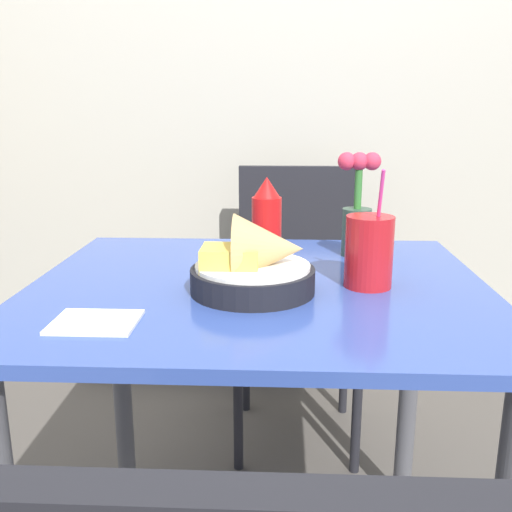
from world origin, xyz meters
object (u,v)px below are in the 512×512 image
Objects in this scene: flower_vase at (357,211)px; chair_far_window at (297,280)px; drink_cup at (369,254)px; food_basket at (257,265)px; ketchup_bottle at (267,220)px.

chair_far_window is at bearing 103.18° from flower_vase.
drink_cup is 0.96× the size of flower_vase.
food_basket is 0.22m from drink_cup.
drink_cup is (0.12, -0.76, 0.29)m from chair_far_window.
ketchup_bottle is at bearing 87.48° from food_basket.
chair_far_window is 0.82m from drink_cup.
ketchup_bottle reaches higher than food_basket.
drink_cup reaches higher than ketchup_bottle.
ketchup_bottle reaches higher than chair_far_window.
ketchup_bottle is 0.22m from flower_vase.
chair_far_window is 3.84× the size of food_basket.
ketchup_bottle is 0.82× the size of drink_cup.
flower_vase is (0.22, 0.29, 0.05)m from food_basket.
drink_cup is (0.20, -0.20, -0.03)m from ketchup_bottle.
chair_far_window is 0.63m from flower_vase.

